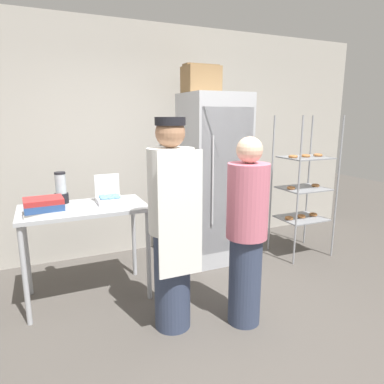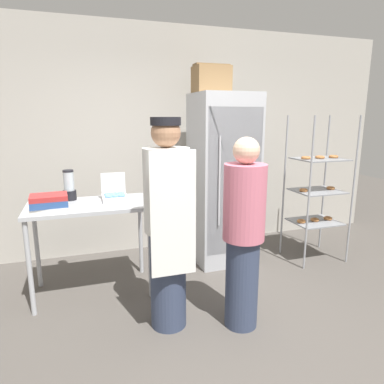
{
  "view_description": "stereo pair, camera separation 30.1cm",
  "coord_description": "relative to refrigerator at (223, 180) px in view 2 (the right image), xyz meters",
  "views": [
    {
      "loc": [
        -1.31,
        -1.95,
        1.74
      ],
      "look_at": [
        -0.12,
        0.74,
        1.08
      ],
      "focal_mm": 32.0,
      "sensor_mm": 36.0,
      "label": 1
    },
    {
      "loc": [
        -1.03,
        -2.06,
        1.74
      ],
      "look_at": [
        -0.12,
        0.74,
        1.08
      ],
      "focal_mm": 32.0,
      "sensor_mm": 36.0,
      "label": 2
    }
  ],
  "objects": [
    {
      "name": "refrigerator",
      "position": [
        0.0,
        0.0,
        0.0
      ],
      "size": [
        0.69,
        0.72,
        1.99
      ],
      "color": "#ADAFB5",
      "rests_on": "ground_plane"
    },
    {
      "name": "cardboard_storage_box",
      "position": [
        -0.12,
        0.1,
        1.15
      ],
      "size": [
        0.4,
        0.3,
        0.31
      ],
      "color": "#937047",
      "rests_on": "refrigerator"
    },
    {
      "name": "person_baker",
      "position": [
        -0.97,
        -1.16,
        -0.1
      ],
      "size": [
        0.37,
        0.38,
        1.73
      ],
      "color": "#333D56",
      "rests_on": "ground_plane"
    },
    {
      "name": "donut_box",
      "position": [
        -1.3,
        -0.32,
        -0.03
      ],
      "size": [
        0.24,
        0.22,
        0.27
      ],
      "color": "white",
      "rests_on": "prep_counter"
    },
    {
      "name": "person_customer",
      "position": [
        -0.39,
        -1.35,
        -0.19
      ],
      "size": [
        0.34,
        0.34,
        1.58
      ],
      "color": "#333D56",
      "rests_on": "ground_plane"
    },
    {
      "name": "prep_counter",
      "position": [
        -1.55,
        -0.37,
        -0.19
      ],
      "size": [
        1.14,
        0.64,
        0.91
      ],
      "color": "#ADAFB5",
      "rests_on": "ground_plane"
    },
    {
      "name": "ground_plane",
      "position": [
        -0.55,
        -1.64,
        -1.0
      ],
      "size": [
        14.0,
        14.0,
        0.0
      ],
      "primitive_type": "plane",
      "color": "#4C4742"
    },
    {
      "name": "blender_pitcher",
      "position": [
        -1.72,
        -0.15,
        0.05
      ],
      "size": [
        0.13,
        0.13,
        0.3
      ],
      "color": "black",
      "rests_on": "prep_counter"
    },
    {
      "name": "binder_stack",
      "position": [
        -1.89,
        -0.52,
        -0.01
      ],
      "size": [
        0.33,
        0.26,
        0.15
      ],
      "color": "silver",
      "rests_on": "prep_counter"
    },
    {
      "name": "baking_rack",
      "position": [
        1.09,
        -0.34,
        -0.14
      ],
      "size": [
        0.63,
        0.52,
        1.75
      ],
      "color": "#93969B",
      "rests_on": "ground_plane"
    },
    {
      "name": "back_wall",
      "position": [
        -0.55,
        0.7,
        0.42
      ],
      "size": [
        6.4,
        0.12,
        2.84
      ],
      "primitive_type": "cube",
      "color": "#ADA89E",
      "rests_on": "ground_plane"
    }
  ]
}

